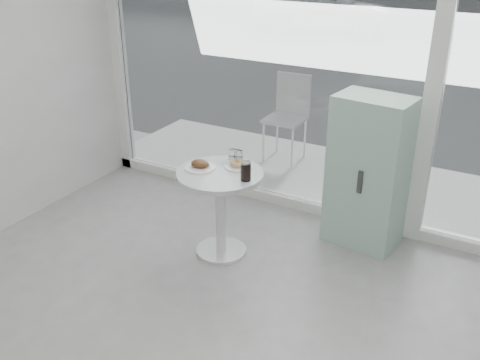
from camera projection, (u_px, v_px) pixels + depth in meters
The scene contains 11 objects.
storefront at pixel (341, 40), 4.60m from camera, with size 5.00×0.14×3.00m.
main_table at pixel (220, 196), 4.47m from camera, with size 0.72×0.72×0.77m.
patio_deck at pixel (346, 180), 5.98m from camera, with size 5.60×1.60×0.05m, color silver.
mint_cabinet at pixel (368, 173), 4.60m from camera, with size 0.67×0.50×1.35m.
patio_chair at pixel (288, 112), 6.30m from camera, with size 0.44×0.44×1.01m.
car_white at pixel (322, 7), 14.52m from camera, with size 1.54×3.83×1.31m, color silver.
plate_fritter at pixel (200, 165), 4.44m from camera, with size 0.26×0.26×0.07m.
plate_donut at pixel (238, 165), 4.47m from camera, with size 0.24×0.24×0.06m.
water_tumbler_a at pixel (233, 157), 4.53m from camera, with size 0.07×0.07×0.12m.
water_tumbler_b at pixel (238, 158), 4.51m from camera, with size 0.07×0.07×0.12m.
cola_glass at pixel (246, 171), 4.21m from camera, with size 0.08×0.08×0.16m.
Camera 1 is at (1.58, -1.51, 2.58)m, focal length 40.00 mm.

